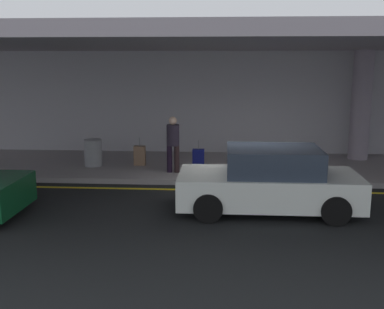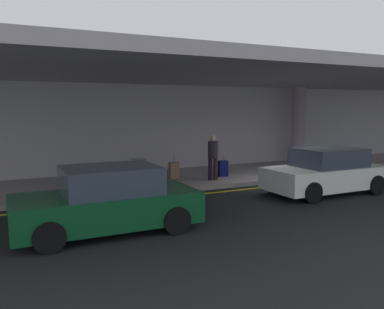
% 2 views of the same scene
% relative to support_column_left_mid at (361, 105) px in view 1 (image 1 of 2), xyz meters
% --- Properties ---
extents(ground_plane, '(60.00, 60.00, 0.00)m').
position_rel_support_column_left_mid_xyz_m(ground_plane, '(-4.00, -4.37, -1.97)').
color(ground_plane, black).
extents(sidewalk, '(26.00, 4.20, 0.15)m').
position_rel_support_column_left_mid_xyz_m(sidewalk, '(-4.00, -1.27, -1.90)').
color(sidewalk, gray).
rests_on(sidewalk, ground).
extents(lane_stripe_yellow, '(26.00, 0.14, 0.01)m').
position_rel_support_column_left_mid_xyz_m(lane_stripe_yellow, '(-4.00, -3.82, -1.97)').
color(lane_stripe_yellow, yellow).
rests_on(lane_stripe_yellow, ground).
extents(support_column_left_mid, '(0.66, 0.66, 3.65)m').
position_rel_support_column_left_mid_xyz_m(support_column_left_mid, '(0.00, 0.00, 0.00)').
color(support_column_left_mid, gray).
rests_on(support_column_left_mid, sidewalk).
extents(ceiling_overhang, '(28.00, 13.20, 0.30)m').
position_rel_support_column_left_mid_xyz_m(ceiling_overhang, '(-4.00, -1.77, 1.97)').
color(ceiling_overhang, gray).
rests_on(ceiling_overhang, support_column_far_left).
extents(terminal_back_wall, '(26.00, 0.30, 3.80)m').
position_rel_support_column_left_mid_xyz_m(terminal_back_wall, '(-4.00, 0.98, -0.07)').
color(terminal_back_wall, '#B1AFB6').
rests_on(terminal_back_wall, ground).
extents(car_white, '(4.10, 1.92, 1.50)m').
position_rel_support_column_left_mid_xyz_m(car_white, '(-3.55, -5.54, -1.26)').
color(car_white, white).
rests_on(car_white, ground).
extents(traveler_with_luggage, '(0.38, 0.38, 1.68)m').
position_rel_support_column_left_mid_xyz_m(traveler_with_luggage, '(-6.10, -2.44, -0.86)').
color(traveler_with_luggage, black).
rests_on(traveler_with_luggage, sidewalk).
extents(suitcase_upright_primary, '(0.36, 0.22, 0.90)m').
position_rel_support_column_left_mid_xyz_m(suitcase_upright_primary, '(-5.37, -1.93, -1.51)').
color(suitcase_upright_primary, '#0B1051').
rests_on(suitcase_upright_primary, sidewalk).
extents(suitcase_upright_secondary, '(0.36, 0.22, 0.90)m').
position_rel_support_column_left_mid_xyz_m(suitcase_upright_secondary, '(-7.28, -1.52, -1.51)').
color(suitcase_upright_secondary, '#8C694F').
rests_on(suitcase_upright_secondary, sidewalk).
extents(trash_bin_steel, '(0.56, 0.56, 0.85)m').
position_rel_support_column_left_mid_xyz_m(trash_bin_steel, '(-8.74, -1.72, -1.40)').
color(trash_bin_steel, gray).
rests_on(trash_bin_steel, sidewalk).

